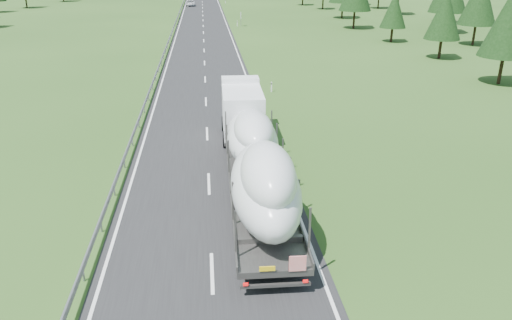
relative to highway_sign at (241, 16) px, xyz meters
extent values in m
plane|color=#264617|center=(-7.20, -80.00, -1.81)|extent=(400.00, 400.00, 0.00)
cube|color=black|center=(-7.20, 20.00, -1.80)|extent=(10.00, 400.00, 0.02)
cube|color=slate|center=(-12.50, 20.00, -1.21)|extent=(0.08, 400.00, 0.32)
cylinder|color=slate|center=(-12.50, -80.00, -1.51)|extent=(0.10, 0.10, 0.60)
cube|color=silver|center=(-0.70, -50.00, -1.31)|extent=(0.12, 0.07, 1.00)
cube|color=black|center=(-0.70, -50.00, -0.99)|extent=(0.13, 0.08, 0.12)
cube|color=silver|center=(-0.70, 0.00, -1.31)|extent=(0.12, 0.07, 1.00)
cube|color=black|center=(-0.70, 0.00, -0.99)|extent=(0.13, 0.08, 0.12)
cube|color=silver|center=(-0.70, 50.00, -1.31)|extent=(0.12, 0.07, 1.00)
cube|color=black|center=(-0.70, 50.00, -0.99)|extent=(0.13, 0.08, 0.12)
cylinder|color=slate|center=(0.00, 0.00, -0.81)|extent=(0.08, 0.08, 2.00)
cube|color=silver|center=(0.00, 0.00, 0.19)|extent=(0.05, 0.90, 1.20)
cylinder|color=black|center=(33.19, -25.39, -0.04)|extent=(0.36, 0.36, 3.54)
cylinder|color=black|center=(34.70, -12.51, 0.24)|extent=(0.36, 0.36, 4.10)
cylinder|color=black|center=(41.17, 2.47, -0.10)|extent=(0.36, 0.36, 3.42)
cylinder|color=black|center=(37.30, 17.07, 0.27)|extent=(0.36, 0.36, 4.15)
cylinder|color=black|center=(37.58, 31.26, 0.17)|extent=(0.36, 0.36, 3.96)
cylinder|color=black|center=(23.56, -49.08, -0.10)|extent=(0.36, 0.36, 3.41)
cone|color=black|center=(23.56, -49.08, 4.63)|extent=(5.30, 5.30, 7.10)
cylinder|color=black|center=(23.50, -34.96, -0.33)|extent=(0.36, 0.36, 2.95)
cone|color=black|center=(23.50, -34.96, 3.76)|extent=(4.59, 4.59, 6.14)
cylinder|color=black|center=(22.02, -21.14, -0.52)|extent=(0.36, 0.36, 2.57)
cone|color=black|center=(22.02, -21.14, 3.06)|extent=(4.01, 4.01, 5.36)
cylinder|color=black|center=(20.52, -5.40, 0.08)|extent=(0.36, 0.36, 3.79)
cylinder|color=black|center=(22.70, 11.02, 0.12)|extent=(0.36, 0.36, 3.85)
cylinder|color=black|center=(23.05, 30.93, -0.29)|extent=(0.36, 0.36, 3.03)
cylinder|color=black|center=(20.04, 42.29, -0.34)|extent=(0.36, 0.36, 2.93)
cylinder|color=black|center=(-52.40, 41.76, -0.02)|extent=(0.36, 0.36, 3.58)
cube|color=white|center=(-4.60, -63.36, 0.32)|extent=(2.90, 5.65, 3.14)
cube|color=black|center=(-4.60, -60.51, 0.88)|extent=(2.58, 0.13, 1.57)
cube|color=white|center=(-4.60, -60.90, 2.05)|extent=(2.82, 1.39, 0.34)
cube|color=#514F4C|center=(-4.60, -64.48, -1.19)|extent=(2.86, 3.41, 0.28)
cylinder|color=black|center=(-5.89, -61.35, -1.25)|extent=(0.41, 1.13, 1.12)
cylinder|color=black|center=(-3.31, -61.35, -1.25)|extent=(0.41, 1.13, 1.12)
cylinder|color=black|center=(-5.89, -64.93, -1.25)|extent=(0.41, 1.13, 1.12)
cylinder|color=black|center=(-3.31, -64.93, -1.25)|extent=(0.41, 1.13, 1.12)
cube|color=#514F4C|center=(-4.60, -74.00, -0.78)|extent=(3.30, 15.73, 0.29)
cube|color=#514F4C|center=(-6.09, -74.00, -0.50)|extent=(0.34, 15.67, 0.27)
cube|color=#514F4C|center=(-3.11, -74.00, -0.50)|extent=(0.34, 15.67, 0.27)
cube|color=#514F4C|center=(-6.09, -80.72, 0.43)|extent=(0.08, 0.08, 2.13)
cube|color=#514F4C|center=(-3.11, -80.72, 0.43)|extent=(0.08, 0.08, 2.13)
cube|color=#514F4C|center=(-6.09, -78.03, 0.43)|extent=(0.08, 0.08, 2.13)
cube|color=#514F4C|center=(-3.11, -78.03, 0.43)|extent=(0.08, 0.08, 2.13)
cube|color=#514F4C|center=(-6.09, -75.34, 0.43)|extent=(0.08, 0.08, 2.13)
cube|color=#514F4C|center=(-3.11, -75.34, 0.43)|extent=(0.08, 0.08, 2.13)
cube|color=#514F4C|center=(-6.09, -72.66, 0.43)|extent=(0.08, 0.08, 2.13)
cube|color=#514F4C|center=(-3.11, -72.66, 0.43)|extent=(0.08, 0.08, 2.13)
cube|color=#514F4C|center=(-6.09, -69.97, 0.43)|extent=(0.08, 0.08, 2.13)
cube|color=#514F4C|center=(-3.11, -69.97, 0.43)|extent=(0.08, 0.08, 2.13)
cube|color=#514F4C|center=(-6.09, -67.28, 0.43)|extent=(0.08, 0.08, 2.13)
cube|color=#514F4C|center=(-3.11, -67.28, 0.43)|extent=(0.08, 0.08, 2.13)
cylinder|color=black|center=(-5.83, -80.05, -1.25)|extent=(0.47, 1.13, 1.12)
cylinder|color=black|center=(-3.37, -80.05, -1.25)|extent=(0.47, 1.13, 1.12)
cylinder|color=black|center=(-5.83, -78.70, -1.25)|extent=(0.47, 1.13, 1.12)
cylinder|color=black|center=(-3.37, -78.70, -1.25)|extent=(0.47, 1.13, 1.12)
cube|color=#514F4C|center=(-4.60, -81.78, -1.30)|extent=(2.80, 0.18, 0.13)
cube|color=red|center=(-3.76, -81.86, -0.30)|extent=(0.67, 0.06, 0.67)
cube|color=yellow|center=(-4.94, -81.86, -0.46)|extent=(0.62, 0.06, 0.20)
cube|color=red|center=(-5.78, -81.86, -1.14)|extent=(0.20, 0.07, 0.11)
cube|color=red|center=(-3.42, -81.86, -1.14)|extent=(0.20, 0.07, 0.11)
ellipsoid|color=white|center=(-4.60, -77.58, 0.94)|extent=(3.25, 8.33, 3.14)
ellipsoid|color=white|center=(-4.60, -78.62, 2.04)|extent=(2.45, 5.29, 2.51)
ellipsoid|color=white|center=(-4.60, -69.97, 0.60)|extent=(3.13, 8.26, 2.47)
ellipsoid|color=white|center=(-4.60, -71.00, 1.47)|extent=(2.36, 5.24, 1.98)
imported|color=silver|center=(-10.45, 42.79, -1.06)|extent=(2.66, 5.44, 1.49)
camera|label=1|loc=(-7.16, -97.88, 10.69)|focal=35.00mm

